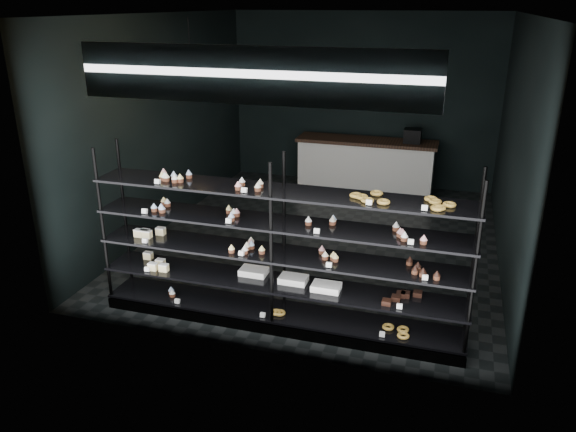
{
  "coord_description": "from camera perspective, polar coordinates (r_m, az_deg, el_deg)",
  "views": [
    {
      "loc": [
        1.77,
        -7.58,
        3.35
      ],
      "look_at": [
        0.04,
        -1.9,
        1.07
      ],
      "focal_mm": 35.0,
      "sensor_mm": 36.0,
      "label": 1
    }
  ],
  "objects": [
    {
      "name": "signage",
      "position": [
        5.01,
        -3.97,
        14.08
      ],
      "size": [
        3.3,
        0.05,
        0.5
      ],
      "color": "#0F0C3F",
      "rests_on": "room"
    },
    {
      "name": "service_counter",
      "position": [
        10.59,
        7.95,
        5.17
      ],
      "size": [
        2.56,
        0.65,
        1.23
      ],
      "color": "silver",
      "rests_on": "room"
    },
    {
      "name": "pendant_lamp",
      "position": [
        7.02,
        -9.76,
        13.35
      ],
      "size": [
        0.29,
        0.29,
        0.88
      ],
      "color": "black",
      "rests_on": "room"
    },
    {
      "name": "display_shelf",
      "position": [
        6.05,
        -1.22,
        -5.74
      ],
      "size": [
        4.0,
        0.5,
        1.91
      ],
      "color": "black",
      "rests_on": "room"
    },
    {
      "name": "room",
      "position": [
        7.98,
        3.77,
        8.27
      ],
      "size": [
        5.01,
        6.01,
        3.2
      ],
      "color": "black",
      "rests_on": "ground"
    }
  ]
}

